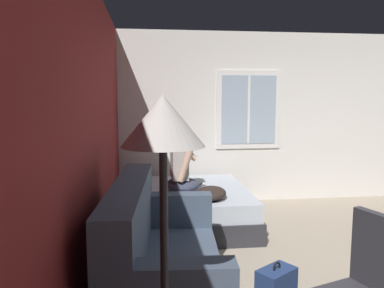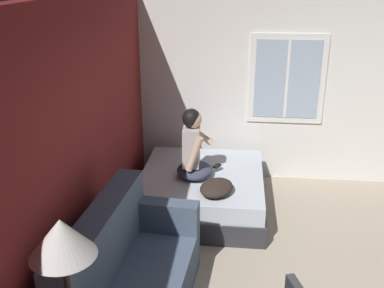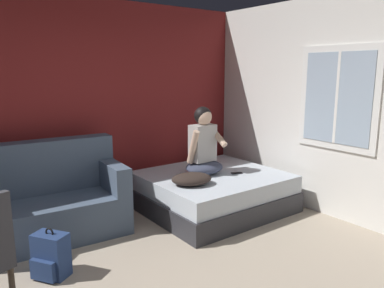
{
  "view_description": "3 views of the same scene",
  "coord_description": "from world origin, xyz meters",
  "px_view_note": "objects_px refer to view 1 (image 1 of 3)",
  "views": [
    {
      "loc": [
        -2.93,
        2.0,
        1.69
      ],
      "look_at": [
        1.38,
        1.49,
        1.14
      ],
      "focal_mm": 35.0,
      "sensor_mm": 36.0,
      "label": 1
    },
    {
      "loc": [
        -3.27,
        1.04,
        2.9
      ],
      "look_at": [
        1.28,
        1.54,
        1.11
      ],
      "focal_mm": 42.0,
      "sensor_mm": 36.0,
      "label": 2
    },
    {
      "loc": [
        -1.16,
        -2.17,
        1.82
      ],
      "look_at": [
        1.33,
        1.21,
        0.98
      ],
      "focal_mm": 35.0,
      "sensor_mm": 36.0,
      "label": 3
    }
  ],
  "objects_px": {
    "couch": "(159,265)",
    "person_seated": "(181,164)",
    "throw_pillow": "(211,193)",
    "floor_lamp": "(163,158)",
    "bed": "(189,207)",
    "cell_phone": "(199,184)"
  },
  "relations": [
    {
      "from": "floor_lamp",
      "to": "cell_phone",
      "type": "bearing_deg",
      "value": -10.35
    },
    {
      "from": "bed",
      "to": "floor_lamp",
      "type": "bearing_deg",
      "value": 171.85
    },
    {
      "from": "throw_pillow",
      "to": "floor_lamp",
      "type": "distance_m",
      "value": 2.93
    },
    {
      "from": "cell_phone",
      "to": "floor_lamp",
      "type": "bearing_deg",
      "value": -75.42
    },
    {
      "from": "floor_lamp",
      "to": "person_seated",
      "type": "bearing_deg",
      "value": -6.46
    },
    {
      "from": "person_seated",
      "to": "floor_lamp",
      "type": "xyz_separation_m",
      "value": [
        -3.14,
        0.36,
        0.59
      ]
    },
    {
      "from": "cell_phone",
      "to": "floor_lamp",
      "type": "height_order",
      "value": "floor_lamp"
    },
    {
      "from": "couch",
      "to": "person_seated",
      "type": "xyz_separation_m",
      "value": [
        1.95,
        -0.35,
        0.44
      ]
    },
    {
      "from": "couch",
      "to": "cell_phone",
      "type": "relative_size",
      "value": 12.19
    },
    {
      "from": "cell_phone",
      "to": "bed",
      "type": "bearing_deg",
      "value": -99.03
    },
    {
      "from": "couch",
      "to": "cell_phone",
      "type": "xyz_separation_m",
      "value": [
        2.29,
        -0.63,
        0.09
      ]
    },
    {
      "from": "person_seated",
      "to": "cell_phone",
      "type": "relative_size",
      "value": 6.08
    },
    {
      "from": "person_seated",
      "to": "cell_phone",
      "type": "distance_m",
      "value": 0.56
    },
    {
      "from": "bed",
      "to": "person_seated",
      "type": "height_order",
      "value": "person_seated"
    },
    {
      "from": "bed",
      "to": "cell_phone",
      "type": "relative_size",
      "value": 12.14
    },
    {
      "from": "throw_pillow",
      "to": "cell_phone",
      "type": "bearing_deg",
      "value": 2.84
    },
    {
      "from": "bed",
      "to": "person_seated",
      "type": "relative_size",
      "value": 2.0
    },
    {
      "from": "couch",
      "to": "floor_lamp",
      "type": "bearing_deg",
      "value": 179.62
    },
    {
      "from": "person_seated",
      "to": "cell_phone",
      "type": "bearing_deg",
      "value": -39.64
    },
    {
      "from": "couch",
      "to": "throw_pillow",
      "type": "height_order",
      "value": "couch"
    },
    {
      "from": "couch",
      "to": "floor_lamp",
      "type": "distance_m",
      "value": 1.58
    },
    {
      "from": "bed",
      "to": "floor_lamp",
      "type": "relative_size",
      "value": 1.03
    }
  ]
}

